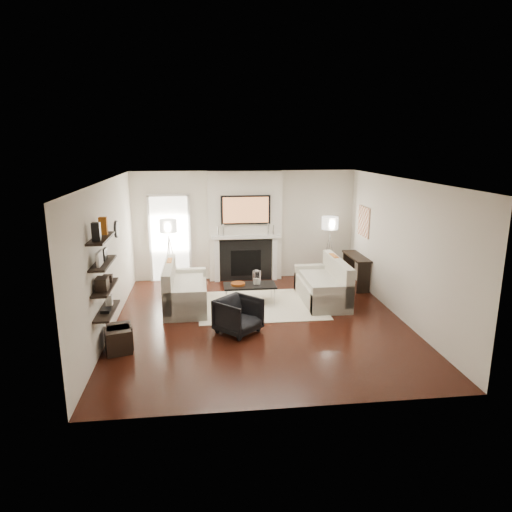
{
  "coord_description": "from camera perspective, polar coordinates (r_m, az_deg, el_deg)",
  "views": [
    {
      "loc": [
        -1.04,
        -8.18,
        3.33
      ],
      "look_at": [
        0.0,
        0.6,
        1.15
      ],
      "focal_mm": 32.0,
      "sensor_mm": 36.0,
      "label": 1
    }
  ],
  "objects": [
    {
      "name": "loveseat_left_base",
      "position": [
        9.71,
        -8.71,
        -5.05
      ],
      "size": [
        0.85,
        1.8,
        0.42
      ],
      "primitive_type": "cube",
      "color": "beige",
      "rests_on": "floor"
    },
    {
      "name": "candlestick_r_tall",
      "position": [
        11.18,
        1.53,
        3.41
      ],
      "size": [
        0.04,
        0.04,
        0.3
      ],
      "primitive_type": "cylinder",
      "color": "silver",
      "rests_on": "mantel_shelf"
    },
    {
      "name": "fireplace_surround",
      "position": [
        11.32,
        -1.28,
        -0.52
      ],
      "size": [
        1.3,
        0.02,
        1.04
      ],
      "primitive_type": "cube",
      "color": "black",
      "rests_on": "floor"
    },
    {
      "name": "pillow_right_charcoal",
      "position": [
        9.69,
        10.67,
        -2.01
      ],
      "size": [
        0.1,
        0.4,
        0.4
      ],
      "primitive_type": "cube",
      "color": "black",
      "rests_on": "loveseat_right_cushion"
    },
    {
      "name": "coffee_leg_ne",
      "position": [
        9.63,
        2.32,
        -5.19
      ],
      "size": [
        0.02,
        0.02,
        0.38
      ],
      "primitive_type": "cylinder",
      "color": "silver",
      "rests_on": "floor"
    },
    {
      "name": "decor_box_small",
      "position": [
        7.89,
        -18.05,
        -2.67
      ],
      "size": [
        0.15,
        0.12,
        0.12
      ],
      "primitive_type": "cube",
      "color": "black",
      "rests_on": "shelf_lower"
    },
    {
      "name": "candlestick_l_short",
      "position": [
        11.08,
        -4.79,
        3.11
      ],
      "size": [
        0.04,
        0.04,
        0.24
      ],
      "primitive_type": "cylinder",
      "color": "silver",
      "rests_on": "mantel_shelf"
    },
    {
      "name": "coffee_leg_se",
      "position": [
        10.04,
        1.93,
        -4.38
      ],
      "size": [
        0.02,
        0.02,
        0.38
      ],
      "primitive_type": "cylinder",
      "color": "silver",
      "rests_on": "floor"
    },
    {
      "name": "lamp_right_shade",
      "position": [
        11.3,
        9.23,
        4.1
      ],
      "size": [
        0.4,
        0.4,
        0.3
      ],
      "primitive_type": "cylinder",
      "color": "white",
      "rests_on": "lamp_right_post"
    },
    {
      "name": "decor_box_tall",
      "position": [
        7.98,
        -17.88,
        -5.26
      ],
      "size": [
        0.1,
        0.1,
        0.18
      ],
      "primitive_type": "cube",
      "color": "white",
      "rests_on": "shelf_bottom"
    },
    {
      "name": "lamp_right_leg_a",
      "position": [
        11.5,
        9.6,
        -0.07
      ],
      "size": [
        0.25,
        0.02,
        1.23
      ],
      "primitive_type": "cylinder",
      "rotation": [
        0.18,
        0.0,
        4.71
      ],
      "color": "silver",
      "rests_on": "floor"
    },
    {
      "name": "mantel_pilaster_l",
      "position": [
        11.24,
        -4.92,
        -0.52
      ],
      "size": [
        0.12,
        0.08,
        1.1
      ],
      "primitive_type": "cube",
      "color": "white",
      "rests_on": "floor"
    },
    {
      "name": "decor_frame_a",
      "position": [
        7.36,
        -18.96,
        -0.29
      ],
      "size": [
        0.04,
        0.3,
        0.22
      ],
      "primitive_type": "cube",
      "color": "white",
      "rests_on": "shelf_upper"
    },
    {
      "name": "decor_magfile_a",
      "position": [
        7.19,
        -19.35,
        2.88
      ],
      "size": [
        0.12,
        0.1,
        0.28
      ],
      "primitive_type": "cube",
      "color": "black",
      "rests_on": "shelf_top"
    },
    {
      "name": "loveseat_left_arm_n",
      "position": [
        8.92,
        -8.88,
        -6.18
      ],
      "size": [
        0.85,
        0.18,
        0.6
      ],
      "primitive_type": "cube",
      "color": "beige",
      "rests_on": "floor"
    },
    {
      "name": "tv_screen",
      "position": [
        11.02,
        -1.28,
        5.76
      ],
      "size": [
        1.1,
        0.0,
        0.62
      ],
      "primitive_type": "cube",
      "color": "#BF723F",
      "rests_on": "tv_body"
    },
    {
      "name": "pillow_left_charcoal",
      "position": [
        9.29,
        -10.94,
        -2.72
      ],
      "size": [
        0.1,
        0.4,
        0.4
      ],
      "primitive_type": "cube",
      "color": "black",
      "rests_on": "loveseat_left_cushion"
    },
    {
      "name": "lamp_right_leg_c",
      "position": [
        11.37,
        8.93,
        -0.21
      ],
      "size": [
        0.14,
        0.22,
        1.23
      ],
      "primitive_type": "cylinder",
      "rotation": [
        0.18,
        0.0,
        2.62
      ],
      "color": "silver",
      "rests_on": "floor"
    },
    {
      "name": "console_leg_s",
      "position": [
        11.67,
        11.5,
        -1.2
      ],
      "size": [
        0.3,
        0.04,
        0.71
      ],
      "primitive_type": "cube",
      "color": "black",
      "rests_on": "floor"
    },
    {
      "name": "lamp_left_leg_b",
      "position": [
        11.23,
        -10.97,
        -0.47
      ],
      "size": [
        0.14,
        0.22,
        1.23
      ],
      "primitive_type": "cylinder",
      "rotation": [
        0.18,
        0.0,
        0.52
      ],
      "color": "silver",
      "rests_on": "floor"
    },
    {
      "name": "loveseat_left_cushion",
      "position": [
        9.63,
        -8.47,
        -3.58
      ],
      "size": [
        0.63,
        1.44,
        0.1
      ],
      "primitive_type": "cube",
      "color": "beige",
      "rests_on": "loveseat_left_base"
    },
    {
      "name": "hallway_panel",
      "position": [
        11.42,
        -10.7,
        2.09
      ],
      "size": [
        0.9,
        0.02,
        2.1
      ],
      "primitive_type": "cube",
      "color": "white",
      "rests_on": "floor"
    },
    {
      "name": "lamp_left_shade",
      "position": [
        10.96,
        -10.92,
        3.72
      ],
      "size": [
        0.4,
        0.4,
        0.3
      ],
      "primitive_type": "cylinder",
      "color": "white",
      "rests_on": "lamp_left_post"
    },
    {
      "name": "coffee_table",
      "position": [
        9.71,
        -0.79,
        -3.72
      ],
      "size": [
        1.1,
        0.55,
        0.04
      ],
      "primitive_type": "cube",
      "color": "black",
      "rests_on": "floor"
    },
    {
      "name": "hurricane_candle",
      "position": [
        9.69,
        0.09,
        -3.15
      ],
      "size": [
        0.09,
        0.09,
        0.13
      ],
      "primitive_type": "cylinder",
      "color": "white",
      "rests_on": "coffee_table"
    },
    {
      "name": "lamp_left_leg_a",
      "position": [
        11.13,
        -10.16,
        -0.57
      ],
      "size": [
        0.25,
        0.02,
        1.23
      ],
      "primitive_type": "cylinder",
      "rotation": [
        0.18,
        0.0,
        4.71
      ],
      "color": "silver",
      "rests_on": "floor"
    },
    {
      "name": "copper_bowl",
      "position": [
        9.67,
        -2.27,
        -3.51
      ],
      "size": [
        0.3,
        0.3,
        0.05
      ],
      "primitive_type": "cylinder",
      "color": "#AE541D",
      "rests_on": "coffee_table"
    },
    {
      "name": "tv_body",
      "position": [
        11.05,
        -1.3,
        5.79
      ],
      "size": [
        1.2,
        0.06,
        0.7
      ],
      "primitive_type": "cube",
      "color": "black",
      "rests_on": "chimney_breast"
    },
    {
      "name": "mantel_shelf",
      "position": [
        11.14,
        -1.27,
        2.41
      ],
      "size": [
        1.7,
        0.18,
        0.07
      ],
      "primitive_type": "cube",
      "color": "white",
      "rests_on": "chimney_breast"
    },
    {
      "name": "coffee_leg_nw",
      "position": [
        9.53,
        -3.65,
        -5.42
      ],
      "size": [
        0.02,
        0.02,
        0.38
      ],
      "primitive_type": "cylinder",
      "color": "silver",
      "rests_on": "floor"
    },
    {
      "name": "decor_frame_b",
      "position": [
        7.71,
        -18.39,
        0.23
      ],
      "size": [
        0.04,
        0.22,
        0.18
      ],
      "primitive_type": "cube",
      "color": "black",
      "rests_on": "shelf_upper"
    },
    {
      "name": "wall_art",
      "position": [
        11.05,
        13.33,
        4.21
      ],
      "size": [
        0.03,
        0.7,
        0.7
      ],
      "primitive_type": "cube",
      "color": "tan",
      "rests_on": "wall_right"
    },
    {
      "name": "decor_wine_rack",
      "position": [
        7.48,
        -18.69,
        -3.31
      ],
      "size": [
        0.18,
        0.25,
        0.2
      ],
      "primitive_type": "cube",
      "color": "black",
      "rests_on": "shelf_lower"
    },
    {
      "name": "shelf_upper",
      "position": [
        7.57,
        -18.58,
        -0.87
      ],
      "size": [
        0.25,
        1.0,
        0.04
      ],
      "primitive_type": "cube",
      "color": "black",
      "rests_on": "wall_left"
    },
    {
      "name": "pillow_right_orange",
      "position": [
        10.24,
        9.69,
        -1.05
      ],
      "size": [
        0.1,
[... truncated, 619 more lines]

